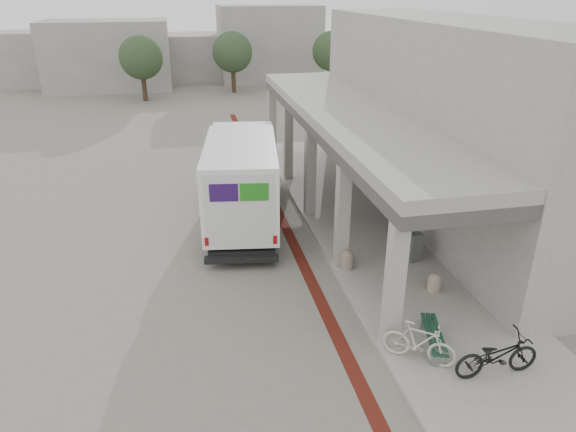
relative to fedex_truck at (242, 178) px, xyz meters
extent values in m
plane|color=slate|center=(0.42, -4.54, -1.71)|extent=(120.00, 120.00, 0.00)
cube|color=#521810|center=(1.42, -2.54, -1.71)|extent=(0.35, 40.00, 0.01)
cube|color=gray|center=(4.42, -4.54, -1.65)|extent=(4.40, 28.00, 0.12)
cube|color=gray|center=(7.77, -0.04, 1.79)|extent=(4.30, 17.00, 7.00)
cube|color=#484644|center=(4.02, -0.04, 1.79)|extent=(3.40, 16.90, 0.35)
cube|color=gray|center=(4.02, -0.04, 2.14)|extent=(3.40, 16.90, 0.35)
cube|color=gray|center=(-7.58, 29.46, 1.04)|extent=(10.00, 6.00, 5.50)
cube|color=gray|center=(-0.58, 33.46, 0.29)|extent=(8.00, 6.00, 4.00)
cube|color=gray|center=(6.42, 31.46, 1.54)|extent=(9.00, 6.00, 6.50)
cube|color=gray|center=(-13.58, 32.46, 0.54)|extent=(7.00, 5.00, 4.50)
cylinder|color=#38281C|center=(-4.58, 23.46, -0.51)|extent=(0.36, 0.36, 2.40)
sphere|color=#2C3E24|center=(-4.58, 23.46, 1.49)|extent=(3.20, 3.20, 3.20)
cylinder|color=#38281C|center=(2.42, 25.46, -0.51)|extent=(0.36, 0.36, 2.40)
sphere|color=#2C3E24|center=(2.42, 25.46, 1.49)|extent=(3.20, 3.20, 3.20)
cylinder|color=#38281C|center=(10.42, 24.46, -0.51)|extent=(0.36, 0.36, 2.40)
sphere|color=#2C3E24|center=(10.42, 24.46, 1.49)|extent=(3.20, 3.20, 3.20)
cube|color=black|center=(0.00, -0.03, -1.32)|extent=(3.02, 7.14, 0.30)
cube|color=white|center=(-0.13, -0.92, 0.22)|extent=(3.06, 5.42, 2.57)
cube|color=white|center=(0.35, 2.46, 0.07)|extent=(2.61, 2.19, 2.27)
cube|color=white|center=(0.49, 3.49, -0.77)|extent=(2.24, 0.89, 0.79)
cube|color=black|center=(0.46, 3.24, 0.61)|extent=(2.22, 0.78, 1.04)
cube|color=black|center=(-0.50, -3.56, -1.37)|extent=(2.29, 0.56, 0.18)
cube|color=#2B114E|center=(-1.21, -0.07, 0.66)|extent=(0.21, 1.37, 0.74)
cube|color=#22811C|center=(-1.42, -1.53, 0.66)|extent=(0.21, 1.37, 0.74)
cube|color=#2B114E|center=(-0.93, -3.43, 0.81)|extent=(0.84, 0.15, 0.54)
cube|color=#22811C|center=(-0.05, -3.55, 0.81)|extent=(0.84, 0.15, 0.54)
cylinder|color=black|center=(-0.67, 2.65, -1.27)|extent=(0.40, 0.92, 0.89)
cylinder|color=black|center=(1.38, 2.37, -1.27)|extent=(0.40, 0.92, 0.89)
cylinder|color=black|center=(-1.31, -1.85, -1.27)|extent=(0.40, 0.92, 0.89)
cylinder|color=black|center=(0.75, -2.14, -1.27)|extent=(0.40, 0.92, 0.89)
cube|color=slate|center=(3.32, -9.04, -1.42)|extent=(0.36, 0.16, 0.35)
cube|color=slate|center=(3.68, -7.71, -1.42)|extent=(0.36, 0.16, 0.35)
cube|color=#133B25|center=(3.37, -8.34, -1.22)|extent=(0.54, 1.63, 0.04)
cube|color=#133B25|center=(3.50, -8.38, -1.22)|extent=(0.54, 1.63, 0.04)
cube|color=#133B25|center=(3.62, -8.41, -1.22)|extent=(0.54, 1.63, 0.04)
cylinder|color=gray|center=(2.62, -4.35, -1.39)|extent=(0.40, 0.40, 0.40)
sphere|color=gray|center=(2.62, -4.35, -1.19)|extent=(0.40, 0.40, 0.40)
cylinder|color=tan|center=(4.65, -6.07, -1.41)|extent=(0.36, 0.36, 0.36)
sphere|color=tan|center=(4.65, -6.07, -1.23)|extent=(0.36, 0.36, 0.36)
cube|color=slate|center=(4.80, -4.20, -1.12)|extent=(0.55, 0.65, 0.94)
imported|color=black|center=(4.39, -9.54, -1.08)|extent=(1.96, 0.69, 1.03)
imported|color=beige|center=(2.92, -8.77, -1.08)|extent=(1.65, 1.40, 1.02)
camera|label=1|loc=(-1.91, -17.40, 6.29)|focal=32.00mm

